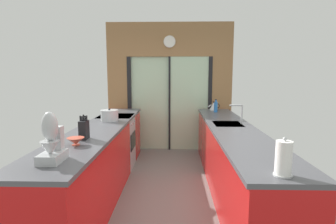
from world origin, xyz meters
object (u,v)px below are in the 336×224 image
(soap_bottle, at_px, (216,107))
(knife_block, at_px, (84,130))
(oven_range, at_px, (117,142))
(paper_towel_roll, at_px, (284,159))
(kettle, at_px, (213,106))
(stock_pot, at_px, (109,115))
(stand_mixer, at_px, (52,143))
(mixing_bowl, at_px, (76,141))

(soap_bottle, bearing_deg, knife_block, -129.70)
(oven_range, relative_size, knife_block, 3.33)
(paper_towel_roll, bearing_deg, knife_block, 149.89)
(kettle, xyz_separation_m, paper_towel_roll, (-0.00, -3.48, 0.05))
(soap_bottle, bearing_deg, stock_pot, -150.86)
(knife_block, distance_m, paper_towel_roll, 2.06)
(soap_bottle, relative_size, paper_towel_roll, 0.87)
(knife_block, height_order, stock_pot, knife_block)
(soap_bottle, bearing_deg, paper_towel_roll, -90.00)
(stand_mixer, bearing_deg, oven_range, 90.43)
(oven_range, relative_size, soap_bottle, 3.72)
(oven_range, height_order, kettle, kettle)
(knife_block, xyz_separation_m, paper_towel_roll, (1.78, -1.03, 0.02))
(stand_mixer, xyz_separation_m, stock_pot, (-0.00, 1.92, -0.08))
(oven_range, bearing_deg, soap_bottle, 14.75)
(knife_block, relative_size, stock_pot, 1.02)
(stock_pot, bearing_deg, mixing_bowl, -90.00)
(oven_range, xyz_separation_m, soap_bottle, (1.80, 0.47, 0.57))
(mixing_bowl, distance_m, kettle, 3.24)
(oven_range, height_order, knife_block, knife_block)
(stand_mixer, relative_size, paper_towel_roll, 1.48)
(stand_mixer, height_order, paper_towel_roll, stand_mixer)
(mixing_bowl, xyz_separation_m, stand_mixer, (0.00, -0.52, 0.12))
(knife_block, bearing_deg, kettle, 54.00)
(oven_range, distance_m, soap_bottle, 1.95)
(oven_range, xyz_separation_m, knife_block, (0.02, -1.67, 0.57))
(knife_block, bearing_deg, stock_pot, 90.00)
(mixing_bowl, relative_size, stock_pot, 0.64)
(oven_range, xyz_separation_m, mixing_bowl, (0.02, -1.93, 0.51))
(paper_towel_roll, bearing_deg, mixing_bowl, 156.45)
(knife_block, bearing_deg, mixing_bowl, -90.00)
(mixing_bowl, bearing_deg, knife_block, 90.00)
(stock_pot, bearing_deg, oven_range, 92.03)
(stock_pot, relative_size, soap_bottle, 1.10)
(stand_mixer, height_order, stock_pot, stand_mixer)
(oven_range, xyz_separation_m, stand_mixer, (0.02, -2.44, 0.63))
(mixing_bowl, distance_m, paper_towel_roll, 1.94)
(mixing_bowl, relative_size, paper_towel_roll, 0.62)
(mixing_bowl, relative_size, soap_bottle, 0.71)
(stand_mixer, height_order, soap_bottle, stand_mixer)
(knife_block, bearing_deg, oven_range, 90.63)
(oven_range, distance_m, mixing_bowl, 1.99)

